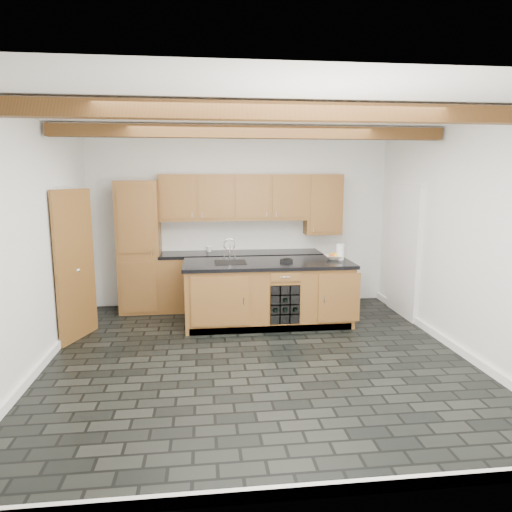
{
  "coord_description": "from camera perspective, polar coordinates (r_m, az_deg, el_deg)",
  "views": [
    {
      "loc": [
        -0.62,
        -5.19,
        2.14
      ],
      "look_at": [
        0.07,
        0.8,
        1.11
      ],
      "focal_mm": 32.0,
      "sensor_mm": 36.0,
      "label": 1
    }
  ],
  "objects": [
    {
      "name": "fruit_bowl",
      "position": [
        6.96,
        9.71,
        -0.17
      ],
      "size": [
        0.26,
        0.26,
        0.06
      ],
      "primitive_type": "imported",
      "rotation": [
        0.0,
        0.0,
        -0.01
      ],
      "color": "beige",
      "rests_on": "island"
    },
    {
      "name": "back_cabinetry",
      "position": [
        7.52,
        -4.6,
        0.83
      ],
      "size": [
        3.65,
        0.62,
        2.2
      ],
      "color": "brown",
      "rests_on": "ground"
    },
    {
      "name": "fruit_cluster",
      "position": [
        6.95,
        9.72,
        0.11
      ],
      "size": [
        0.16,
        0.17,
        0.07
      ],
      "color": "red",
      "rests_on": "fruit_bowl"
    },
    {
      "name": "paper_towel",
      "position": [
        6.94,
        10.48,
        0.51
      ],
      "size": [
        0.12,
        0.12,
        0.24
      ],
      "primitive_type": "cylinder",
      "color": "white",
      "rests_on": "island"
    },
    {
      "name": "faucet",
      "position": [
        6.64,
        -3.25,
        -0.48
      ],
      "size": [
        0.45,
        0.4,
        0.34
      ],
      "color": "black",
      "rests_on": "island"
    },
    {
      "name": "ground",
      "position": [
        5.65,
        0.25,
        -12.52
      ],
      "size": [
        5.0,
        5.0,
        0.0
      ],
      "primitive_type": "plane",
      "color": "black",
      "rests_on": "ground"
    },
    {
      "name": "island",
      "position": [
        6.76,
        1.55,
        -4.63
      ],
      "size": [
        2.48,
        0.96,
        0.93
      ],
      "color": "brown",
      "rests_on": "ground"
    },
    {
      "name": "kitchen_scale",
      "position": [
        6.67,
        3.82,
        -0.53
      ],
      "size": [
        0.18,
        0.12,
        0.05
      ],
      "rotation": [
        0.0,
        0.0,
        -0.04
      ],
      "color": "black",
      "rests_on": "island"
    },
    {
      "name": "mug",
      "position": [
        7.6,
        -5.89,
        0.9
      ],
      "size": [
        0.12,
        0.12,
        0.1
      ],
      "primitive_type": "imported",
      "rotation": [
        0.0,
        0.0,
        -0.18
      ],
      "color": "white",
      "rests_on": "back_cabinetry"
    },
    {
      "name": "room_shell",
      "position": [
        5.78,
        -1.2,
        3.63
      ],
      "size": [
        5.01,
        5.0,
        5.0
      ],
      "color": "white",
      "rests_on": "ground"
    }
  ]
}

